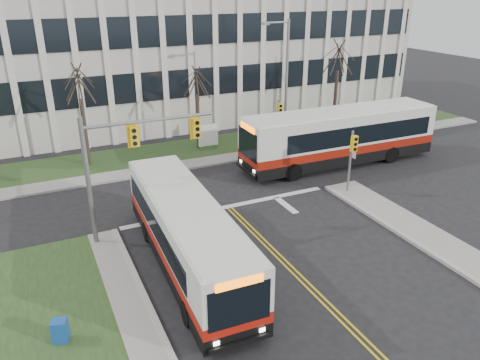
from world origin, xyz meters
name	(u,v)px	position (x,y,z in m)	size (l,w,h in m)	color
ground	(309,286)	(0.00, 0.00, 0.00)	(120.00, 120.00, 0.00)	black
sidewalk_cross	(253,154)	(5.00, 15.20, 0.07)	(44.00, 1.60, 0.14)	#9E9B93
building_lawn	(236,143)	(5.00, 18.00, 0.06)	(44.00, 5.00, 0.12)	#27411C
office_building	(183,47)	(5.00, 30.00, 6.00)	(40.00, 16.00, 12.00)	#BCB7AE
mast_arm_signal	(124,155)	(-5.62, 7.16, 4.26)	(6.11, 0.38, 6.20)	slate
signal_pole_near	(352,153)	(7.20, 6.90, 2.50)	(0.34, 0.39, 3.80)	slate
signal_pole_far	(279,118)	(7.20, 15.40, 2.50)	(0.34, 0.39, 3.80)	slate
streetlight	(285,77)	(8.03, 16.20, 5.19)	(2.15, 0.25, 9.20)	slate
directory_sign	(208,135)	(2.50, 17.50, 1.17)	(1.50, 0.12, 2.00)	slate
tree_left	(79,85)	(-6.00, 18.00, 5.51)	(1.80, 1.80, 7.70)	#42352B
tree_mid	(197,84)	(2.00, 18.20, 4.88)	(1.80, 1.80, 6.82)	#42352B
tree_right	(338,59)	(14.00, 18.00, 5.91)	(1.80, 1.80, 8.25)	#42352B
bus_main	(187,235)	(-3.97, 3.55, 1.54)	(2.50, 11.54, 3.08)	silver
bus_cross	(340,138)	(9.58, 11.23, 1.83)	(2.98, 13.74, 3.66)	silver
newspaper_box_blue	(60,332)	(-9.50, 0.85, 0.47)	(0.50, 0.45, 0.95)	#154697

